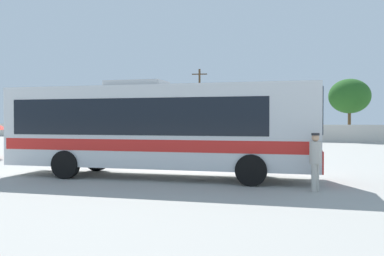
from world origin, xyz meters
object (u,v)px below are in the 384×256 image
(utility_pole_near, at_px, (200,102))
(roadside_tree_midright, at_px, (349,96))
(roadside_tree_left, at_px, (199,110))
(attendant_by_bus_door, at_px, (315,158))
(roadside_tree_midleft, at_px, (269,102))
(parked_car_leftmost_black, at_px, (176,134))
(coach_bus_silver_red, at_px, (156,126))
(parked_car_second_silver, at_px, (228,135))

(utility_pole_near, distance_m, roadside_tree_midright, 16.70)
(utility_pole_near, xyz_separation_m, roadside_tree_left, (-1.30, 3.33, -0.76))
(attendant_by_bus_door, relative_size, roadside_tree_midright, 0.27)
(roadside_tree_midleft, xyz_separation_m, roadside_tree_midright, (9.15, -3.01, 0.28))
(parked_car_leftmost_black, relative_size, roadside_tree_midright, 0.64)
(coach_bus_silver_red, bearing_deg, parked_car_leftmost_black, 112.71)
(attendant_by_bus_door, bearing_deg, roadside_tree_midleft, 103.27)
(parked_car_second_silver, bearing_deg, roadside_tree_left, 124.96)
(attendant_by_bus_door, xyz_separation_m, roadside_tree_midright, (0.43, 33.93, 3.76))
(parked_car_leftmost_black, height_order, roadside_tree_left, roadside_tree_left)
(parked_car_second_silver, distance_m, utility_pole_near, 9.20)
(parked_car_leftmost_black, bearing_deg, roadside_tree_midright, 21.90)
(roadside_tree_left, distance_m, roadside_tree_midright, 18.11)
(parked_car_leftmost_black, xyz_separation_m, roadside_tree_left, (-0.74, 9.01, 2.80))
(attendant_by_bus_door, bearing_deg, roadside_tree_left, 115.92)
(attendant_by_bus_door, xyz_separation_m, roadside_tree_midleft, (-8.71, 36.94, 3.47))
(parked_car_leftmost_black, height_order, parked_car_second_silver, parked_car_leftmost_black)
(parked_car_leftmost_black, relative_size, utility_pole_near, 0.51)
(coach_bus_silver_red, distance_m, roadside_tree_midleft, 36.12)
(utility_pole_near, bearing_deg, roadside_tree_left, 111.29)
(roadside_tree_left, bearing_deg, utility_pole_near, -68.71)
(parked_car_leftmost_black, distance_m, roadside_tree_midleft, 13.31)
(coach_bus_silver_red, bearing_deg, parked_car_second_silver, 100.74)
(parked_car_second_silver, xyz_separation_m, roadside_tree_midleft, (1.97, 10.67, 3.70))
(utility_pole_near, relative_size, roadside_tree_midleft, 1.35)
(parked_car_second_silver, distance_m, roadside_tree_midleft, 11.47)
(coach_bus_silver_red, distance_m, parked_car_leftmost_black, 28.21)
(parked_car_leftmost_black, distance_m, roadside_tree_left, 9.47)
(coach_bus_silver_red, bearing_deg, utility_pole_near, 108.04)
(attendant_by_bus_door, height_order, roadside_tree_midleft, roadside_tree_midleft)
(parked_car_second_silver, height_order, roadside_tree_left, roadside_tree_left)
(roadside_tree_midleft, bearing_deg, roadside_tree_midright, -18.20)
(attendant_by_bus_door, distance_m, roadside_tree_left, 40.14)
(parked_car_leftmost_black, distance_m, utility_pole_near, 6.73)
(roadside_tree_midright, bearing_deg, parked_car_second_silver, -145.43)
(attendant_by_bus_door, distance_m, utility_pole_near, 36.65)
(utility_pole_near, relative_size, roadside_tree_left, 1.66)
(parked_car_second_silver, height_order, roadside_tree_midleft, roadside_tree_midleft)
(parked_car_second_silver, bearing_deg, parked_car_leftmost_black, 173.00)
(coach_bus_silver_red, distance_m, roadside_tree_midright, 33.64)
(attendant_by_bus_door, height_order, utility_pole_near, utility_pole_near)
(parked_car_leftmost_black, xyz_separation_m, utility_pole_near, (0.56, 5.69, 3.55))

